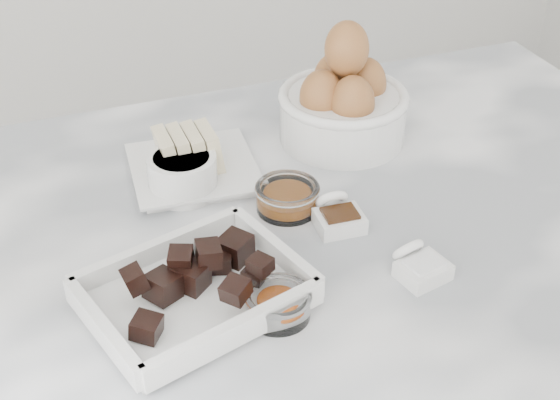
# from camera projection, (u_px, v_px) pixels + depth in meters

# --- Properties ---
(marble_slab) EXTENTS (1.20, 0.80, 0.04)m
(marble_slab) POSITION_uv_depth(u_px,v_px,m) (273.00, 260.00, 0.90)
(marble_slab) COLOR white
(marble_slab) RESTS_ON cabinet
(chocolate_dish) EXTENTS (0.26, 0.22, 0.06)m
(chocolate_dish) POSITION_uv_depth(u_px,v_px,m) (195.00, 286.00, 0.80)
(chocolate_dish) COLOR white
(chocolate_dish) RESTS_ON marble_slab
(butter_plate) EXTENTS (0.17, 0.17, 0.06)m
(butter_plate) POSITION_uv_depth(u_px,v_px,m) (191.00, 160.00, 1.00)
(butter_plate) COLOR white
(butter_plate) RESTS_ON marble_slab
(sugar_ramekin) EXTENTS (0.09, 0.09, 0.05)m
(sugar_ramekin) POSITION_uv_depth(u_px,v_px,m) (182.00, 173.00, 0.97)
(sugar_ramekin) COLOR white
(sugar_ramekin) RESTS_ON marble_slab
(egg_bowl) EXTENTS (0.18, 0.18, 0.17)m
(egg_bowl) POSITION_uv_depth(u_px,v_px,m) (343.00, 103.00, 1.06)
(egg_bowl) COLOR white
(egg_bowl) RESTS_ON marble_slab
(honey_bowl) EXTENTS (0.08, 0.08, 0.03)m
(honey_bowl) POSITION_uv_depth(u_px,v_px,m) (287.00, 197.00, 0.94)
(honey_bowl) COLOR white
(honey_bowl) RESTS_ON marble_slab
(zest_bowl) EXTENTS (0.07, 0.07, 0.03)m
(zest_bowl) POSITION_uv_depth(u_px,v_px,m) (278.00, 303.00, 0.79)
(zest_bowl) COLOR white
(zest_bowl) RESTS_ON marble_slab
(vanilla_spoon) EXTENTS (0.06, 0.07, 0.04)m
(vanilla_spoon) POSITION_uv_depth(u_px,v_px,m) (338.00, 215.00, 0.92)
(vanilla_spoon) COLOR white
(vanilla_spoon) RESTS_ON marble_slab
(salt_spoon) EXTENTS (0.06, 0.07, 0.04)m
(salt_spoon) POSITION_uv_depth(u_px,v_px,m) (419.00, 265.00, 0.84)
(salt_spoon) COLOR white
(salt_spoon) RESTS_ON marble_slab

